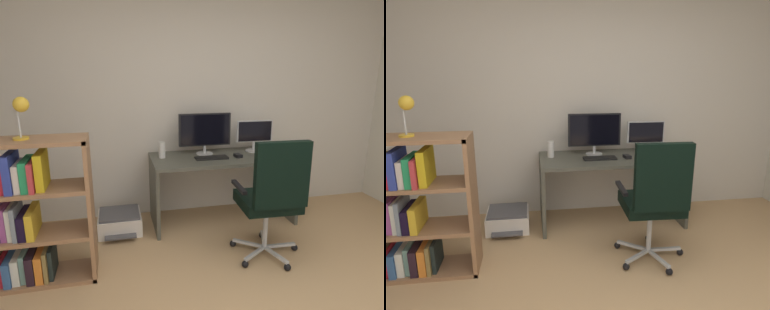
# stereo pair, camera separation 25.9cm
# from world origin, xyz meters

# --- Properties ---
(wall_back) EXTENTS (4.72, 0.10, 2.80)m
(wall_back) POSITION_xyz_m (0.00, 2.35, 1.40)
(wall_back) COLOR beige
(wall_back) RESTS_ON ground
(desk) EXTENTS (1.52, 0.67, 0.74)m
(desk) POSITION_xyz_m (0.23, 1.92, 0.55)
(desk) COLOR #494A40
(desk) RESTS_ON ground
(monitor_main) EXTENTS (0.57, 0.18, 0.45)m
(monitor_main) POSITION_xyz_m (0.06, 2.05, 0.99)
(monitor_main) COLOR #B2B5B7
(monitor_main) RESTS_ON desk
(monitor_secondary) EXTENTS (0.41, 0.18, 0.35)m
(monitor_secondary) POSITION_xyz_m (0.63, 2.05, 0.94)
(monitor_secondary) COLOR #B2B5B7
(monitor_secondary) RESTS_ON desk
(keyboard) EXTENTS (0.34, 0.13, 0.02)m
(keyboard) POSITION_xyz_m (0.08, 1.85, 0.75)
(keyboard) COLOR black
(keyboard) RESTS_ON desk
(computer_mouse) EXTENTS (0.07, 0.11, 0.03)m
(computer_mouse) POSITION_xyz_m (0.37, 1.85, 0.75)
(computer_mouse) COLOR black
(computer_mouse) RESTS_ON desk
(desktop_speaker) EXTENTS (0.07, 0.07, 0.17)m
(desktop_speaker) POSITION_xyz_m (-0.42, 2.00, 0.82)
(desktop_speaker) COLOR silver
(desktop_speaker) RESTS_ON desk
(office_chair) EXTENTS (0.62, 0.63, 1.11)m
(office_chair) POSITION_xyz_m (0.38, 1.05, 0.62)
(office_chair) COLOR #B7BABC
(office_chair) RESTS_ON ground
(bookshelf) EXTENTS (0.76, 0.34, 1.16)m
(bookshelf) POSITION_xyz_m (-1.55, 1.21, 0.56)
(bookshelf) COLOR #936947
(bookshelf) RESTS_ON ground
(desk_lamp) EXTENTS (0.14, 0.11, 0.31)m
(desk_lamp) POSITION_xyz_m (-1.53, 1.21, 1.38)
(desk_lamp) COLOR gold
(desk_lamp) RESTS_ON bookshelf
(printer) EXTENTS (0.44, 0.49, 0.21)m
(printer) POSITION_xyz_m (-0.89, 1.90, 0.10)
(printer) COLOR silver
(printer) RESTS_ON ground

